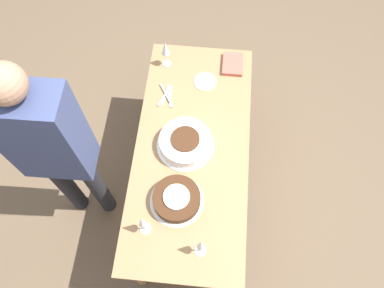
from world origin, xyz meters
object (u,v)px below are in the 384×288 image
at_px(wine_glass_extra, 166,49).
at_px(person_cutting, 52,146).
at_px(wine_glass_far, 142,222).
at_px(cake_center_white, 185,142).
at_px(wine_glass_near, 201,245).
at_px(cake_front_chocolate, 177,199).

distance_m(wine_glass_extra, person_cutting, 1.00).
relative_size(wine_glass_far, person_cutting, 0.13).
xyz_separation_m(cake_center_white, wine_glass_near, (0.64, 0.15, 0.10)).
height_order(wine_glass_extra, person_cutting, person_cutting).
bearing_deg(cake_center_white, cake_front_chocolate, -1.94).
bearing_deg(wine_glass_extra, cake_center_white, 17.41).
relative_size(wine_glass_near, person_cutting, 0.13).
bearing_deg(wine_glass_near, cake_front_chocolate, -149.17).
height_order(cake_center_white, wine_glass_near, wine_glass_near).
height_order(cake_center_white, person_cutting, person_cutting).
distance_m(cake_front_chocolate, wine_glass_far, 0.27).
relative_size(cake_center_white, wine_glass_extra, 1.69).
bearing_deg(cake_front_chocolate, cake_center_white, 178.06).
distance_m(cake_front_chocolate, person_cutting, 0.75).
bearing_deg(wine_glass_extra, wine_glass_near, 15.27).
xyz_separation_m(cake_front_chocolate, wine_glass_near, (0.27, 0.16, 0.11)).
distance_m(cake_center_white, wine_glass_far, 0.59).
height_order(wine_glass_far, wine_glass_extra, wine_glass_far).
height_order(wine_glass_near, wine_glass_far, wine_glass_far).
height_order(wine_glass_near, wine_glass_extra, wine_glass_near).
bearing_deg(wine_glass_near, cake_center_white, -166.88).
relative_size(cake_front_chocolate, wine_glass_extra, 1.48).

